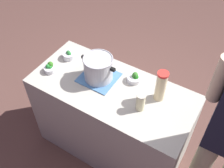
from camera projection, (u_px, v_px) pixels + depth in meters
ground_plane at (112, 144)px, 2.75m from camera, size 8.00×8.00×0.00m
counter_slab at (112, 120)px, 2.44m from camera, size 1.35×0.62×0.86m
dish_cloth at (99, 77)px, 2.21m from camera, size 0.29×0.28×0.01m
cooking_pot at (98, 68)px, 2.13m from camera, size 0.31×0.24×0.20m
lemonade_pitcher at (161, 86)px, 1.97m from camera, size 0.08×0.08×0.26m
mason_jar at (141, 102)px, 1.94m from camera, size 0.07×0.07×0.15m
broccoli_bowl_front at (50, 68)px, 2.25m from camera, size 0.10×0.10×0.08m
broccoli_bowl_center at (135, 78)px, 2.17m from camera, size 0.12×0.12×0.08m
broccoli_bowl_back at (69, 55)px, 2.36m from camera, size 0.11×0.11×0.07m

